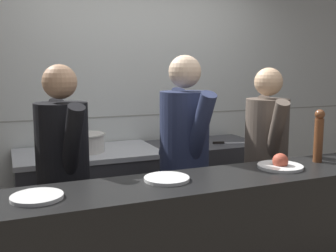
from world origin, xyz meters
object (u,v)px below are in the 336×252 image
object	(u,v)px
mixing_bowl_steel	(193,139)
chef_line	(266,161)
oven_range	(89,202)
chefs_knife	(227,143)
chef_sous	(184,163)
plated_dish_appetiser	(167,179)
plated_dish_main	(37,197)
pepper_mill	(319,135)
plated_dish_dessert	(280,164)
chef_head_cook	(64,178)
stock_pot	(84,142)

from	to	relation	value
mixing_bowl_steel	chef_line	world-z (taller)	chef_line
oven_range	chef_line	xyz separation A→B (m)	(1.22, -0.83, 0.44)
chefs_knife	chef_sous	size ratio (longest dim) A/B	0.19
chefs_knife	plated_dish_appetiser	size ratio (longest dim) A/B	1.35
plated_dish_main	chef_line	world-z (taller)	chef_line
chef_sous	pepper_mill	bearing A→B (deg)	-42.53
plated_dish_appetiser	chef_line	world-z (taller)	chef_line
mixing_bowl_steel	chefs_knife	xyz separation A→B (m)	(0.29, -0.14, -0.03)
chef_sous	chef_line	bearing A→B (deg)	-2.51
mixing_bowl_steel	pepper_mill	size ratio (longest dim) A/B	0.84
chefs_knife	plated_dish_dessert	bearing A→B (deg)	-107.81
oven_range	chefs_knife	bearing A→B (deg)	-4.63
chef_head_cook	chef_line	size ratio (longest dim) A/B	1.01
oven_range	chef_sous	distance (m)	1.10
plated_dish_dessert	chef_line	bearing A→B (deg)	60.31
pepper_mill	oven_range	bearing A→B (deg)	130.69
chef_head_cook	chef_sous	size ratio (longest dim) A/B	0.96
chefs_knife	plated_dish_main	distance (m)	2.27
plated_dish_main	plated_dish_appetiser	world-z (taller)	same
stock_pot	plated_dish_main	distance (m)	1.53
stock_pot	plated_dish_dessert	bearing A→B (deg)	-57.39
oven_range	stock_pot	world-z (taller)	stock_pot
plated_dish_dessert	pepper_mill	size ratio (longest dim) A/B	0.80
chefs_knife	chef_line	xyz separation A→B (m)	(-0.08, -0.72, -0.01)
chefs_knife	plated_dish_main	world-z (taller)	plated_dish_main
plated_dish_appetiser	chef_head_cook	size ratio (longest dim) A/B	0.15
pepper_mill	chef_sous	bearing A→B (deg)	140.36
stock_pot	chef_sous	world-z (taller)	chef_sous
oven_range	pepper_mill	xyz separation A→B (m)	(1.20, -1.39, 0.74)
plated_dish_main	plated_dish_appetiser	xyz separation A→B (m)	(0.66, 0.05, 0.00)
chefs_knife	chef_head_cook	distance (m)	1.74
oven_range	plated_dish_dessert	xyz separation A→B (m)	(0.88, -1.43, 0.59)
oven_range	stock_pot	xyz separation A→B (m)	(-0.03, -0.01, 0.54)
oven_range	chef_line	bearing A→B (deg)	-34.16
stock_pot	mixing_bowl_steel	distance (m)	1.05
plated_dish_appetiser	oven_range	bearing A→B (deg)	96.18
chefs_knife	chef_head_cook	world-z (taller)	chef_head_cook
plated_dish_main	chef_sous	xyz separation A→B (m)	(1.03, 0.62, -0.08)
stock_pot	plated_dish_main	bearing A→B (deg)	-108.53
stock_pot	chefs_knife	distance (m)	1.34
stock_pot	oven_range	bearing A→B (deg)	21.57
plated_dish_dessert	chef_sous	world-z (taller)	chef_sous
stock_pot	mixing_bowl_steel	size ratio (longest dim) A/B	1.25
oven_range	mixing_bowl_steel	size ratio (longest dim) A/B	4.23
mixing_bowl_steel	plated_dish_dessert	bearing A→B (deg)	-95.28
plated_dish_main	chef_sous	distance (m)	1.21
chef_line	chef_head_cook	bearing A→B (deg)	-164.71
stock_pot	plated_dish_dessert	distance (m)	1.68
mixing_bowl_steel	stock_pot	bearing A→B (deg)	-177.39
oven_range	stock_pot	distance (m)	0.54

